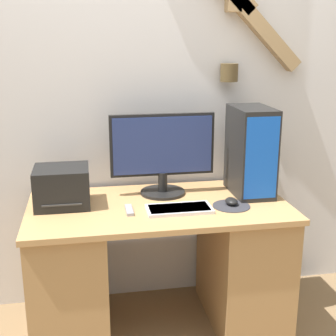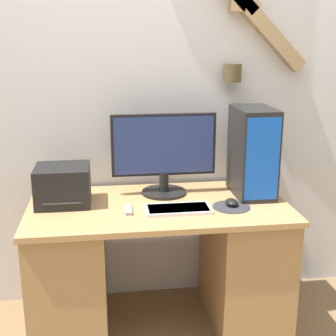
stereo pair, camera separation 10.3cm
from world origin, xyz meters
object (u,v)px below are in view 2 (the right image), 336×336
object	(u,v)px
monitor	(164,151)
printer	(63,185)
keyboard	(178,209)
mouse	(232,202)
computer_tower	(253,152)
remote_control	(128,209)

from	to	relation	value
monitor	printer	distance (m)	0.58
keyboard	mouse	distance (m)	0.29
computer_tower	remote_control	bearing A→B (deg)	-166.37
mouse	printer	bearing A→B (deg)	169.70
keyboard	computer_tower	world-z (taller)	computer_tower
keyboard	printer	world-z (taller)	printer
printer	remote_control	xyz separation A→B (m)	(0.34, -0.16, -0.10)
keyboard	mouse	bearing A→B (deg)	6.02
mouse	computer_tower	distance (m)	0.33
computer_tower	printer	xyz separation A→B (m)	(-1.05, -0.01, -0.15)
keyboard	printer	bearing A→B (deg)	162.13
mouse	printer	xyz separation A→B (m)	(-0.89, 0.16, 0.08)
monitor	computer_tower	bearing A→B (deg)	-9.50
monitor	printer	size ratio (longest dim) A/B	2.06
computer_tower	printer	bearing A→B (deg)	-179.21
printer	remote_control	distance (m)	0.39
keyboard	printer	size ratio (longest dim) A/B	1.19
monitor	computer_tower	xyz separation A→B (m)	(0.49, -0.08, -0.00)
printer	remote_control	size ratio (longest dim) A/B	2.03
monitor	printer	xyz separation A→B (m)	(-0.56, -0.10, -0.15)
keyboard	computer_tower	size ratio (longest dim) A/B	0.68
mouse	printer	world-z (taller)	printer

